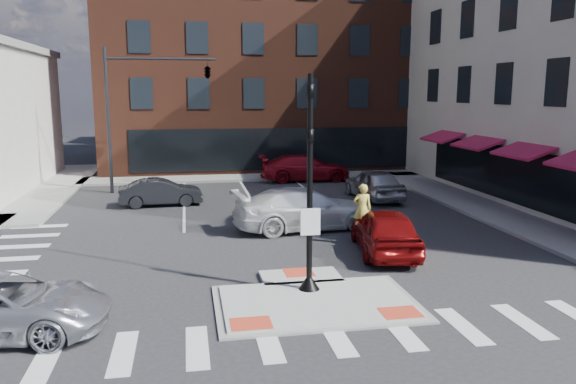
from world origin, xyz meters
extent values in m
plane|color=#28282B|center=(0.00, 0.00, 0.00)|extent=(120.00, 120.00, 0.00)
cube|color=gray|center=(0.00, -0.50, 0.03)|extent=(5.40, 3.60, 0.06)
cube|color=#A8A8A3|center=(0.00, -0.50, 0.06)|extent=(5.00, 3.20, 0.12)
cube|color=#A8A8A3|center=(0.00, 1.60, 0.06)|extent=(2.40, 1.40, 0.12)
cube|color=red|center=(-1.90, -1.70, 0.12)|extent=(1.00, 0.80, 0.01)
cube|color=red|center=(1.90, -1.70, 0.12)|extent=(1.00, 0.80, 0.01)
cube|color=red|center=(0.00, 1.90, 0.12)|extent=(0.90, 0.90, 0.01)
cube|color=gray|center=(-11.00, 20.00, 0.07)|extent=(3.00, 20.00, 0.15)
cube|color=gray|center=(10.80, 10.00, 0.07)|extent=(3.00, 24.00, 0.15)
cube|color=gray|center=(3.00, 22.00, 0.07)|extent=(26.00, 3.00, 0.15)
cube|color=#512619|center=(3.00, 32.00, 7.50)|extent=(24.00, 18.00, 15.00)
cube|color=black|center=(3.00, 23.00, 1.80)|extent=(20.00, 0.12, 2.80)
cube|color=black|center=(12.00, 10.00, 1.70)|extent=(0.12, 16.00, 2.60)
cube|color=#C11949|center=(11.30, 10.00, 3.05)|extent=(1.46, 3.00, 0.58)
cube|color=#C11949|center=(11.30, 16.00, 3.05)|extent=(1.46, 3.00, 0.58)
cube|color=slate|center=(-4.00, 52.00, 5.00)|extent=(10.00, 12.00, 10.00)
cube|color=brown|center=(9.00, 54.00, 6.00)|extent=(12.00, 12.00, 12.00)
cone|color=black|center=(0.00, 0.40, 0.34)|extent=(0.60, 0.60, 0.45)
cylinder|color=black|center=(0.00, 0.40, 3.20)|extent=(0.16, 0.16, 5.80)
cube|color=white|center=(0.00, 0.28, 2.10)|extent=(0.55, 0.04, 0.75)
imported|color=black|center=(0.00, 0.40, 5.30)|extent=(0.18, 0.22, 1.10)
imported|color=black|center=(0.00, 0.40, 4.10)|extent=(0.18, 0.22, 1.10)
cylinder|color=black|center=(-7.50, 18.00, 4.00)|extent=(0.20, 0.20, 8.00)
cylinder|color=black|center=(-4.50, 18.00, 7.40)|extent=(6.00, 0.14, 0.14)
imported|color=black|center=(-2.00, 18.00, 6.80)|extent=(0.48, 2.24, 0.90)
imported|color=maroon|center=(3.50, 3.85, 0.81)|extent=(2.62, 5.02, 1.63)
imported|color=silver|center=(1.45, 7.78, 0.86)|extent=(6.20, 3.16, 1.72)
imported|color=#28292D|center=(-4.62, 13.87, 0.67)|extent=(4.18, 1.73, 1.34)
imported|color=#A4A5AB|center=(6.38, 13.51, 0.82)|extent=(2.21, 4.91, 1.63)
imported|color=maroon|center=(4.11, 20.28, 0.83)|extent=(5.73, 2.39, 1.66)
imported|color=#3F3F44|center=(3.00, 4.97, 0.49)|extent=(0.92, 1.93, 0.97)
imported|color=#E5D351|center=(3.00, 4.97, 1.38)|extent=(0.74, 0.54, 1.86)
camera|label=1|loc=(-3.29, -14.40, 5.63)|focal=35.00mm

